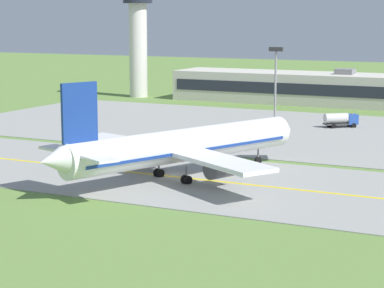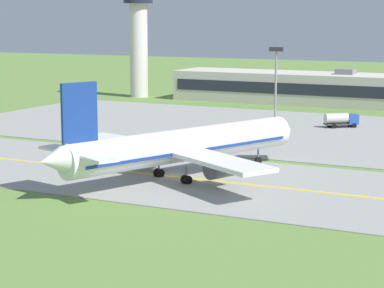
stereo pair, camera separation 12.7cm
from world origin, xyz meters
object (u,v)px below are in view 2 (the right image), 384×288
object	(u,v)px
control_tower	(138,29)
airplane_lead	(182,146)
apron_light_mast	(276,80)
service_truck_fuel	(341,119)

from	to	relation	value
control_tower	airplane_lead	bearing A→B (deg)	-56.64
airplane_lead	control_tower	world-z (taller)	control_tower
apron_light_mast	service_truck_fuel	bearing A→B (deg)	59.22
control_tower	service_truck_fuel	bearing A→B (deg)	-26.44
service_truck_fuel	control_tower	distance (m)	67.44
control_tower	apron_light_mast	xyz separation A→B (m)	(51.04, -42.34, -7.41)
service_truck_fuel	apron_light_mast	bearing A→B (deg)	-120.78
airplane_lead	service_truck_fuel	xyz separation A→B (m)	(6.14, 50.78, -2.60)
airplane_lead	apron_light_mast	bearing A→B (deg)	92.52
control_tower	apron_light_mast	distance (m)	66.73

